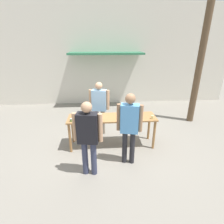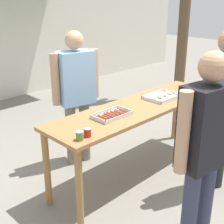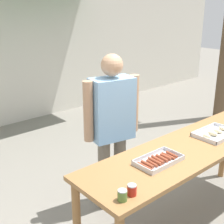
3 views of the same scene
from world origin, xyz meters
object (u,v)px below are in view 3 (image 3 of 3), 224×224
Objects in this scene: food_tray_buns at (215,134)px; condiment_jar_ketchup at (132,190)px; food_tray_sausages at (158,161)px; person_server_behind_table at (112,121)px; condiment_jar_mustard at (122,195)px.

food_tray_buns is 5.48× the size of condiment_jar_ketchup.
food_tray_sausages is at bearing 21.18° from condiment_jar_ketchup.
person_server_behind_table reaches higher than condiment_jar_ketchup.
person_server_behind_table is at bearing 133.93° from food_tray_buns.
condiment_jar_ketchup is (0.10, 0.00, 0.00)m from condiment_jar_mustard.
food_tray_buns is at bearing -34.98° from person_server_behind_table.
person_server_behind_table reaches higher than condiment_jar_mustard.
condiment_jar_mustard is 0.10m from condiment_jar_ketchup.
food_tray_buns is (0.89, 0.00, 0.00)m from food_tray_sausages.
food_tray_sausages is 0.89m from food_tray_buns.
food_tray_sausages is at bearing -89.67° from person_server_behind_table.
food_tray_buns is at bearing 7.69° from condiment_jar_mustard.
person_server_behind_table is at bearing 56.03° from condiment_jar_ketchup.
person_server_behind_table is (-0.75, 0.77, 0.10)m from food_tray_buns.
condiment_jar_ketchup is (-1.40, -0.20, 0.02)m from food_tray_buns.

